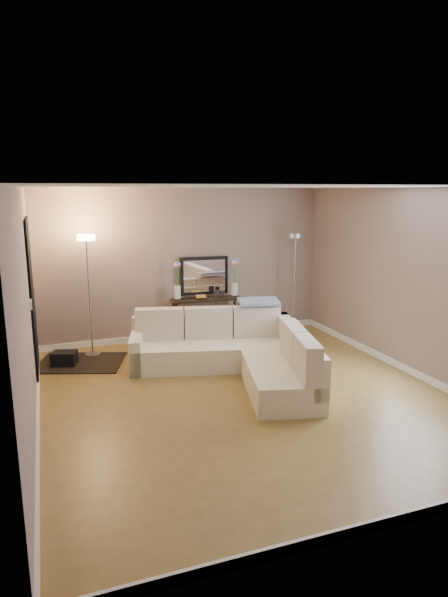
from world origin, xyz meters
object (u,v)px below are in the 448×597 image
object	(u,v)px
floor_lamp_unlit	(295,263)
floor_lamp_lit	(88,272)
sectional_sofa	(236,352)
console_table	(202,316)

from	to	relation	value
floor_lamp_unlit	floor_lamp_lit	bearing A→B (deg)	-179.50
sectional_sofa	floor_lamp_lit	bearing A→B (deg)	140.92
console_table	floor_lamp_lit	distance (m)	2.12
floor_lamp_unlit	sectional_sofa	bearing A→B (deg)	-138.00
sectional_sofa	console_table	distance (m)	1.72
console_table	floor_lamp_unlit	world-z (taller)	floor_lamp_unlit
sectional_sofa	floor_lamp_lit	distance (m)	2.60
floor_lamp_unlit	console_table	bearing A→B (deg)	173.63
sectional_sofa	floor_lamp_unlit	bearing A→B (deg)	42.00
console_table	floor_lamp_unlit	size ratio (longest dim) A/B	0.67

